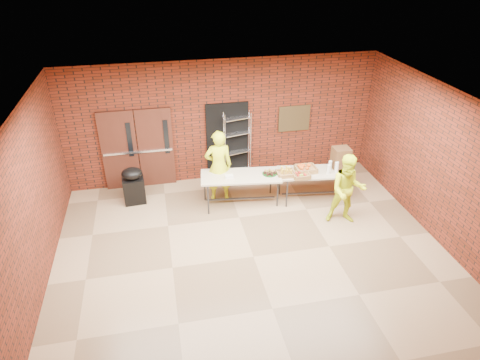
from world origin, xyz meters
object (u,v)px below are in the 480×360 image
wire_rack (237,146)px  coffee_dispenser (341,158)px  volunteer_woman (219,166)px  table_right (315,174)px  table_left (241,178)px  covered_grill (133,185)px  volunteer_man (347,190)px

wire_rack → coffee_dispenser: (2.34, -1.28, 0.05)m
wire_rack → volunteer_woman: wire_rack is taller
table_right → coffee_dispenser: 0.75m
table_left → table_right: (1.84, -0.09, -0.04)m
wire_rack → table_left: wire_rack is taller
covered_grill → table_right: bearing=-13.2°
volunteer_man → covered_grill: bearing=174.4°
table_right → volunteer_woman: size_ratio=1.02×
volunteer_woman → covered_grill: bearing=-7.5°
coffee_dispenser → table_left: bearing=179.6°
table_right → covered_grill: covered_grill is taller
table_right → covered_grill: 4.44m
wire_rack → covered_grill: wire_rack is taller
table_left → volunteer_woman: 0.61m
table_left → table_right: bearing=4.3°
wire_rack → covered_grill: size_ratio=2.03×
covered_grill → volunteer_man: volunteer_man is taller
wire_rack → coffee_dispenser: size_ratio=3.56×
table_right → volunteer_man: bearing=-66.7°
table_right → wire_rack: bearing=148.2°
volunteer_man → table_right: bearing=121.7°
coffee_dispenser → volunteer_woman: size_ratio=0.29×
table_left → table_right: size_ratio=1.07×
table_right → volunteer_man: volunteer_man is taller
volunteer_woman → coffee_dispenser: bearing=173.7°
table_left → volunteer_man: volunteer_man is taller
table_left → coffee_dispenser: size_ratio=3.72×
table_right → coffee_dispenser: (0.67, 0.08, 0.33)m
covered_grill → volunteer_man: 5.06m
volunteer_woman → volunteer_man: 3.07m
volunteer_woman → wire_rack: bearing=-124.7°
wire_rack → coffee_dispenser: 2.67m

